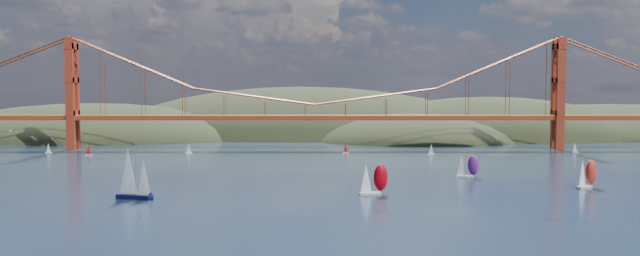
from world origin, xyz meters
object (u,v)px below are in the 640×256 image
(racer_0, at_px, (373,179))
(racer_rwb, at_px, (467,166))
(racer_1, at_px, (587,173))
(sloop_navy, at_px, (133,174))

(racer_0, distance_m, racer_rwb, 48.23)
(racer_1, bearing_deg, sloop_navy, 154.35)
(racer_1, distance_m, racer_rwb, 38.01)
(racer_0, xyz_separation_m, racer_rwb, (34.59, 33.61, -0.50))
(racer_0, bearing_deg, racer_rwb, 29.09)
(racer_0, height_order, racer_1, racer_1)
(racer_0, height_order, racer_rwb, racer_0)
(sloop_navy, relative_size, racer_rwb, 1.81)
(racer_0, bearing_deg, racer_1, -5.17)
(sloop_navy, distance_m, racer_1, 132.80)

